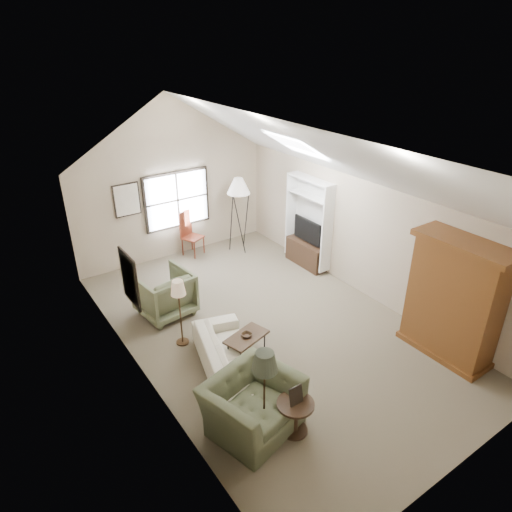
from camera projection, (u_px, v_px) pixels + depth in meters
room_shell at (270, 167)px, 7.48m from camera, size 5.01×8.01×4.00m
window at (177, 200)px, 11.23m from camera, size 1.72×0.08×1.42m
skylight at (297, 145)px, 8.80m from camera, size 0.80×1.20×0.52m
wall_art at (128, 236)px, 8.62m from camera, size 1.97×3.71×0.88m
armoire at (454, 300)px, 7.78m from camera, size 0.60×1.50×2.20m
tv_alcove at (308, 221)px, 10.77m from camera, size 0.32×1.30×2.10m
media_console at (306, 254)px, 11.14m from camera, size 0.34×1.18×0.60m
tv_panel at (307, 230)px, 10.86m from camera, size 0.05×0.90×0.55m
sofa at (230, 358)px, 7.62m from camera, size 1.38×2.30×0.63m
armchair_near at (252, 405)px, 6.54m from camera, size 1.51×1.39×0.82m
armchair_far at (164, 294)px, 9.16m from camera, size 1.11×1.14×0.93m
coffee_table at (247, 345)px, 8.10m from camera, size 0.88×0.63×0.40m
bowl at (247, 335)px, 8.00m from camera, size 0.23×0.23×0.05m
side_table at (295, 417)px, 6.52m from camera, size 0.66×0.66×0.54m
side_chair at (192, 234)px, 11.55m from camera, size 0.59×0.59×1.15m
tripod_lamp at (239, 214)px, 11.59m from camera, size 0.72×0.72×1.99m
dark_lamp at (264, 395)px, 6.25m from camera, size 0.44×0.44×1.50m
tan_lamp at (180, 312)px, 8.19m from camera, size 0.33×0.33×1.35m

